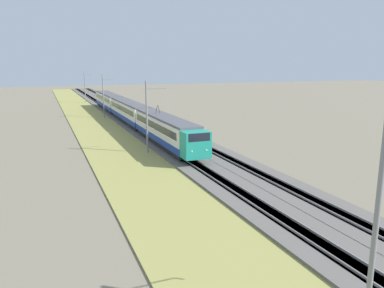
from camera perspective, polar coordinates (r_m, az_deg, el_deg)
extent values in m
cube|color=#605B56|center=(56.80, -6.69, 1.37)|extent=(240.00, 4.40, 0.30)
cube|color=#605B56|center=(58.06, -2.55, 1.67)|extent=(240.00, 4.40, 0.30)
cube|color=#4C4238|center=(56.80, -6.69, 1.37)|extent=(240.00, 1.57, 0.30)
cube|color=gray|center=(56.62, -7.22, 1.55)|extent=(240.00, 0.07, 0.15)
cube|color=gray|center=(56.89, -6.18, 1.63)|extent=(240.00, 0.07, 0.15)
cube|color=#4C4238|center=(58.06, -2.55, 1.67)|extent=(240.00, 1.57, 0.30)
cube|color=gray|center=(57.85, -3.05, 1.85)|extent=(240.00, 0.07, 0.15)
cube|color=gray|center=(58.19, -2.05, 1.92)|extent=(240.00, 0.07, 0.15)
cube|color=#99934C|center=(55.57, -12.84, 0.82)|extent=(240.00, 8.10, 0.12)
cube|color=teal|center=(38.81, 0.55, -0.08)|extent=(1.97, 2.84, 2.81)
cube|color=black|center=(38.36, 0.73, 1.20)|extent=(1.42, 2.37, 0.84)
sphere|color=#F2EAC6|center=(37.77, -0.05, -1.15)|extent=(0.20, 0.20, 0.20)
sphere|color=#F2EAC6|center=(38.39, 2.21, -0.94)|extent=(0.20, 0.20, 0.20)
cube|color=navy|center=(48.83, -4.20, 1.17)|extent=(19.32, 2.96, 0.79)
cube|color=silver|center=(48.59, -4.22, 2.80)|extent=(19.32, 2.96, 2.02)
cube|color=black|center=(48.57, -4.23, 2.99)|extent=(17.77, 2.98, 0.85)
cube|color=#515156|center=(48.42, -4.24, 4.12)|extent=(19.32, 2.72, 0.25)
cube|color=black|center=(48.96, -4.19, 0.40)|extent=(18.35, 2.52, 0.55)
cylinder|color=black|center=(41.49, -1.59, -1.45)|extent=(0.86, 0.12, 0.86)
cylinder|color=black|center=(41.86, -0.22, -1.33)|extent=(0.86, 0.12, 0.86)
cube|color=navy|center=(68.81, -9.50, 4.18)|extent=(21.29, 2.96, 0.79)
cube|color=silver|center=(68.64, -9.54, 5.34)|extent=(21.29, 2.96, 2.02)
cube|color=black|center=(68.62, -9.55, 5.47)|extent=(19.59, 2.98, 0.85)
cube|color=#515156|center=(68.52, -9.58, 6.28)|extent=(21.29, 2.72, 0.25)
cube|color=black|center=(68.90, -9.49, 3.63)|extent=(20.23, 2.52, 0.55)
cube|color=navy|center=(90.18, -12.53, 5.87)|extent=(21.29, 2.96, 0.79)
cube|color=silver|center=(90.05, -12.57, 6.75)|extent=(21.29, 2.96, 2.02)
cube|color=black|center=(90.04, -12.57, 6.85)|extent=(19.59, 2.98, 0.85)
cube|color=#515156|center=(89.96, -12.60, 7.47)|extent=(21.29, 2.72, 0.25)
cube|color=black|center=(90.25, -12.51, 5.44)|extent=(20.23, 2.52, 0.55)
cylinder|color=black|center=(51.04, -5.43, 5.27)|extent=(0.06, 0.33, 1.08)
cylinder|color=black|center=(51.14, -5.06, 5.29)|extent=(0.06, 0.33, 1.08)
cube|color=black|center=(41.89, -0.90, -2.56)|extent=(0.10, 0.10, 0.00)
cylinder|color=slate|center=(16.03, 26.28, -10.63)|extent=(0.22, 0.22, 9.35)
cylinder|color=slate|center=(44.85, -6.90, 3.98)|extent=(0.22, 0.22, 8.69)
cylinder|color=slate|center=(44.83, -5.51, 8.43)|extent=(0.08, 2.40, 0.08)
cylinder|color=#B2ADA8|center=(45.19, -4.03, 8.23)|extent=(0.10, 0.10, 0.30)
cylinder|color=slate|center=(77.30, -13.35, 7.05)|extent=(0.22, 0.22, 8.66)
cylinder|color=slate|center=(77.29, -12.58, 9.63)|extent=(0.08, 2.40, 0.08)
cylinder|color=#B2ADA8|center=(77.51, -11.69, 9.53)|extent=(0.10, 0.10, 0.30)
cylinder|color=slate|center=(110.24, -16.00, 8.30)|extent=(0.22, 0.22, 8.75)
cylinder|color=slate|center=(110.24, -15.47, 10.14)|extent=(0.08, 2.40, 0.08)
cylinder|color=#B2ADA8|center=(110.38, -14.84, 10.08)|extent=(0.10, 0.10, 0.30)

